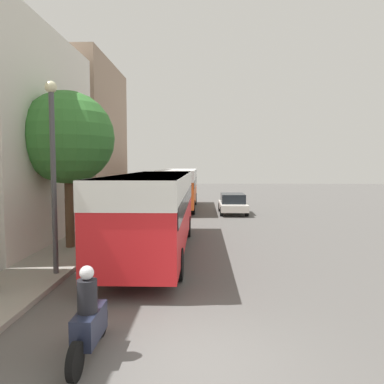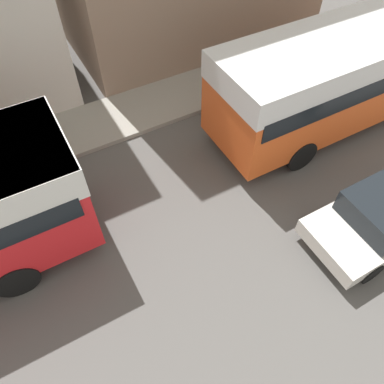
% 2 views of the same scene
% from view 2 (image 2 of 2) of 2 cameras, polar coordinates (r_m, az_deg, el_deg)
% --- Properties ---
extents(bus_following, '(2.65, 10.12, 3.10)m').
position_cam_2_polar(bus_following, '(13.10, 25.16, 17.87)').
color(bus_following, '#EA5B23').
rests_on(bus_following, ground_plane).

